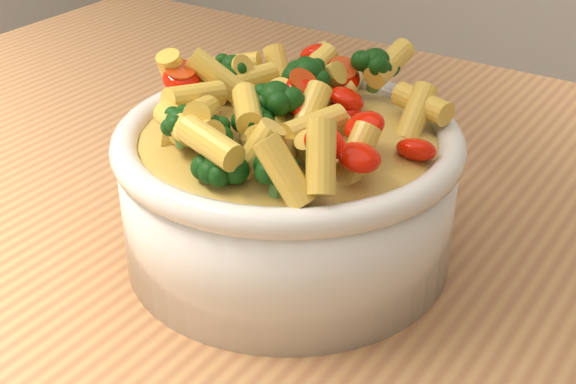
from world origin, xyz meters
The scene contains 3 objects.
table centered at (0.00, 0.00, 0.80)m, with size 1.20×0.80×0.90m.
serving_bowl centered at (-0.05, -0.03, 0.95)m, with size 0.23×0.23×0.10m.
pasta_salad centered at (-0.05, -0.03, 1.01)m, with size 0.18×0.18×0.04m.
Camera 1 is at (0.20, -0.41, 1.21)m, focal length 50.00 mm.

